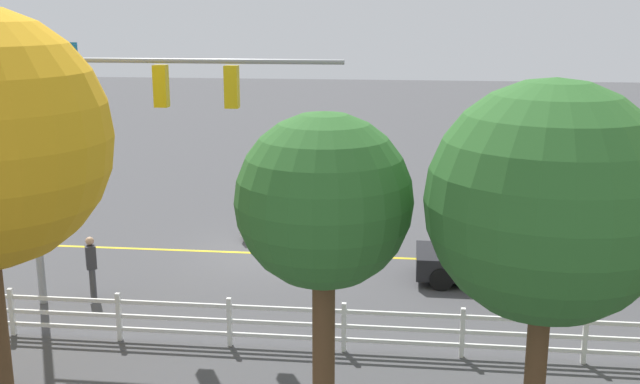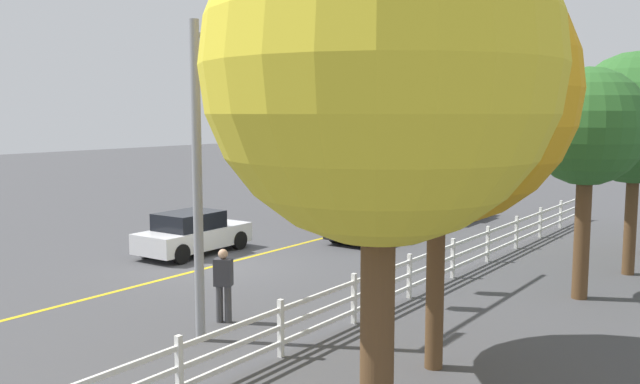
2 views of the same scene
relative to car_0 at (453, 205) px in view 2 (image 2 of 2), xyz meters
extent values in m
plane|color=#444447|center=(13.00, -1.98, -0.61)|extent=(120.00, 120.00, 0.00)
cube|color=gold|center=(9.00, -1.98, -0.61)|extent=(28.00, 0.16, 0.01)
cylinder|color=gray|center=(18.04, 2.66, 2.68)|extent=(0.20, 0.20, 6.58)
cylinder|color=gray|center=(14.12, 2.66, 5.67)|extent=(7.85, 0.12, 0.12)
cube|color=#0C59B2|center=(17.14, 2.68, 5.95)|extent=(1.10, 0.03, 0.28)
cube|color=gold|center=(14.58, 2.66, 5.07)|extent=(0.32, 0.28, 1.00)
sphere|color=red|center=(14.58, 2.51, 5.39)|extent=(0.17, 0.17, 0.17)
sphere|color=orange|center=(14.58, 2.51, 5.07)|extent=(0.17, 0.17, 0.17)
sphere|color=#148C19|center=(14.58, 2.51, 4.75)|extent=(0.17, 0.17, 0.17)
cube|color=gold|center=(12.86, 2.66, 5.07)|extent=(0.32, 0.28, 1.00)
sphere|color=red|center=(12.86, 2.51, 5.39)|extent=(0.17, 0.17, 0.17)
sphere|color=orange|center=(12.86, 2.51, 5.07)|extent=(0.17, 0.17, 0.17)
sphere|color=#148C19|center=(12.86, 2.51, 4.75)|extent=(0.17, 0.17, 0.17)
cube|color=black|center=(0.05, 0.00, -0.11)|extent=(4.06, 2.06, 0.55)
cube|color=black|center=(-0.15, -0.01, 0.40)|extent=(1.88, 1.80, 0.47)
cylinder|color=black|center=(1.38, 0.95, -0.29)|extent=(0.65, 0.24, 0.64)
cylinder|color=black|center=(1.44, -0.85, -0.29)|extent=(0.65, 0.24, 0.64)
cylinder|color=black|center=(-1.34, 0.86, -0.29)|extent=(0.65, 0.24, 0.64)
cylinder|color=black|center=(-1.28, -0.95, -0.29)|extent=(0.65, 0.24, 0.64)
cube|color=silver|center=(12.03, -3.89, -0.06)|extent=(4.11, 1.84, 0.66)
cube|color=black|center=(12.23, -3.89, 0.55)|extent=(2.10, 1.60, 0.57)
cylinder|color=black|center=(10.68, -4.73, -0.29)|extent=(0.65, 0.24, 0.64)
cylinder|color=black|center=(10.63, -3.14, -0.29)|extent=(0.65, 0.24, 0.64)
cylinder|color=black|center=(13.43, -4.65, -0.29)|extent=(0.65, 0.24, 0.64)
cylinder|color=black|center=(13.39, -3.05, -0.29)|extent=(0.65, 0.24, 0.64)
cube|color=maroon|center=(2.57, -3.68, -0.08)|extent=(4.24, 1.97, 0.61)
cube|color=black|center=(2.78, -3.69, 0.50)|extent=(2.03, 1.68, 0.56)
cylinder|color=black|center=(1.12, -4.42, -0.29)|extent=(0.65, 0.25, 0.64)
cylinder|color=black|center=(1.21, -2.79, -0.29)|extent=(0.65, 0.25, 0.64)
cylinder|color=black|center=(3.94, -4.57, -0.29)|extent=(0.65, 0.25, 0.64)
cylinder|color=black|center=(4.03, -2.95, -0.29)|extent=(0.65, 0.25, 0.64)
cube|color=black|center=(6.21, -0.25, -0.08)|extent=(4.29, 1.85, 0.63)
cube|color=black|center=(6.00, -0.25, 0.50)|extent=(1.83, 1.65, 0.52)
cylinder|color=black|center=(7.67, 0.58, -0.29)|extent=(0.64, 0.22, 0.64)
cylinder|color=black|center=(7.66, -1.11, -0.29)|extent=(0.64, 0.22, 0.64)
cylinder|color=black|center=(4.76, 0.60, -0.29)|extent=(0.64, 0.22, 0.64)
cylinder|color=black|center=(4.75, -1.09, -0.29)|extent=(0.64, 0.22, 0.64)
cylinder|color=#3F3F42|center=(16.82, 2.28, -0.18)|extent=(0.16, 0.16, 0.85)
cylinder|color=#3F3F42|center=(16.91, 2.11, -0.18)|extent=(0.16, 0.16, 0.85)
cube|color=#333338|center=(16.87, 2.19, 0.55)|extent=(0.41, 0.47, 0.62)
sphere|color=tan|center=(16.87, 2.19, 0.97)|extent=(0.22, 0.22, 0.22)
cube|color=white|center=(-3.00, 4.63, -0.03)|extent=(0.10, 0.10, 1.15)
cube|color=white|center=(-0.40, 4.63, -0.03)|extent=(0.10, 0.10, 1.15)
cube|color=white|center=(2.20, 4.63, -0.03)|extent=(0.10, 0.10, 1.15)
cube|color=white|center=(4.80, 4.63, -0.03)|extent=(0.10, 0.10, 1.15)
cube|color=white|center=(7.40, 4.63, -0.03)|extent=(0.10, 0.10, 1.15)
cube|color=white|center=(10.00, 4.63, -0.03)|extent=(0.10, 0.10, 1.15)
cube|color=white|center=(12.60, 4.63, -0.03)|extent=(0.10, 0.10, 1.15)
cube|color=white|center=(15.20, 4.63, -0.03)|extent=(0.10, 0.10, 1.15)
cube|color=white|center=(17.80, 4.63, -0.03)|extent=(0.10, 0.10, 1.15)
cube|color=white|center=(20.40, 4.63, -0.03)|extent=(0.10, 0.10, 1.15)
cube|color=white|center=(10.00, 4.63, 0.34)|extent=(26.00, 0.06, 0.09)
cube|color=white|center=(10.00, 4.63, -0.01)|extent=(26.00, 0.06, 0.09)
cube|color=white|center=(10.00, 4.63, -0.33)|extent=(26.00, 0.06, 0.09)
cylinder|color=brown|center=(16.55, 7.28, 1.05)|extent=(0.33, 0.33, 3.31)
sphere|color=gold|center=(16.55, 7.28, 4.53)|extent=(4.87, 4.87, 4.87)
cylinder|color=brown|center=(20.15, 8.21, 1.19)|extent=(0.45, 0.45, 3.60)
sphere|color=yellow|center=(20.15, 8.21, 4.69)|extent=(4.54, 4.54, 4.54)
cylinder|color=brown|center=(10.07, 8.18, 1.03)|extent=(0.39, 0.39, 3.28)
sphere|color=#2D6628|center=(10.07, 8.18, 3.78)|extent=(2.96, 2.96, 2.96)
cylinder|color=brown|center=(6.57, 8.63, 0.97)|extent=(0.35, 0.35, 3.16)
sphere|color=#2D6628|center=(6.57, 8.63, 3.98)|extent=(3.80, 3.80, 3.80)
camera|label=1|loc=(8.79, 20.03, 6.85)|focal=41.99mm
camera|label=2|loc=(27.51, 12.63, 4.11)|focal=37.56mm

